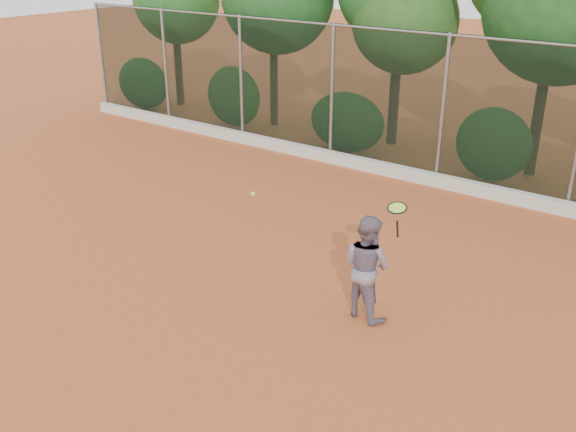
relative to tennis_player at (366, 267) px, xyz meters
The scene contains 6 objects.
ground 1.97m from the tennis_player, 149.32° to the right, with size 80.00×80.00×0.00m, color #B6572B.
concrete_curb 6.14m from the tennis_player, 104.55° to the left, with size 24.00×0.20×0.30m, color silver.
tennis_player is the anchor object (origin of this frame).
chainlink_fence 6.36m from the tennis_player, 104.14° to the left, with size 24.09×0.09×3.50m.
tennis_racket 1.14m from the tennis_player, ahead, with size 0.33×0.32×0.55m.
tennis_ball_in_flight 2.11m from the tennis_player, 168.99° to the right, with size 0.07×0.07×0.07m.
Camera 1 is at (5.63, -6.71, 5.41)m, focal length 40.00 mm.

